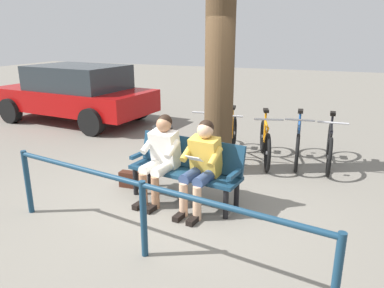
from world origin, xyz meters
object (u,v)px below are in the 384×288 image
at_px(tree_trunk, 220,67).
at_px(bench, 187,165).
at_px(bicycle_green, 329,146).
at_px(bicycle_red, 298,143).
at_px(bicycle_purple, 265,142).
at_px(bicycle_blue, 231,138).
at_px(litter_bin, 163,148).
at_px(parked_car, 76,92).
at_px(handbag, 130,179).
at_px(person_reading, 202,162).
at_px(person_companion, 161,154).
at_px(bicycle_orange, 209,134).

bearing_deg(tree_trunk, bench, 87.04).
xyz_separation_m(bicycle_green, bicycle_red, (0.54, 0.00, 0.00)).
bearing_deg(tree_trunk, bicycle_purple, -129.38).
relative_size(bicycle_red, bicycle_blue, 1.01).
bearing_deg(litter_bin, parked_car, -32.50).
height_order(bicycle_purple, bicycle_blue, same).
distance_m(handbag, bicycle_blue, 2.23).
bearing_deg(handbag, bench, 176.54).
relative_size(person_reading, bicycle_purple, 0.73).
bearing_deg(bicycle_green, bench, -41.90).
distance_m(bicycle_green, parked_car, 6.42).
bearing_deg(person_reading, bicycle_red, -104.01).
relative_size(handbag, bicycle_purple, 0.18).
bearing_deg(bicycle_blue, bench, -10.93).
bearing_deg(person_companion, bicycle_green, -124.99).
bearing_deg(bench, handbag, 4.74).
bearing_deg(bicycle_red, bench, -35.45).
distance_m(bicycle_red, parked_car, 5.89).
bearing_deg(litter_bin, tree_trunk, -162.73).
height_order(bicycle_green, parked_car, parked_car).
xyz_separation_m(person_companion, bicycle_purple, (-1.04, -2.11, -0.30)).
xyz_separation_m(person_companion, tree_trunk, (-0.40, -1.32, 1.08)).
distance_m(bicycle_purple, bicycle_blue, 0.65).
bearing_deg(bicycle_orange, person_reading, 7.17).
bearing_deg(tree_trunk, person_reading, 99.39).
bearing_deg(tree_trunk, bicycle_blue, -89.55).
bearing_deg(bicycle_orange, bicycle_green, 81.34).
distance_m(person_companion, bicycle_orange, 2.25).
distance_m(tree_trunk, litter_bin, 1.65).
bearing_deg(bicycle_green, parked_car, -102.07).
xyz_separation_m(bicycle_green, bicycle_orange, (2.22, 0.05, 0.00)).
distance_m(litter_bin, bicycle_orange, 1.25).
bearing_deg(person_reading, handbag, -3.69).
bearing_deg(parked_car, bicycle_orange, 169.29).
bearing_deg(litter_bin, bicycle_orange, -108.97).
bearing_deg(handbag, parked_car, -42.31).
bearing_deg(tree_trunk, handbag, 47.83).
bearing_deg(bench, tree_trunk, -84.76).
distance_m(person_companion, tree_trunk, 1.75).
bearing_deg(parked_car, person_reading, 149.23).
bearing_deg(bicycle_blue, litter_bin, -48.34).
xyz_separation_m(person_reading, bicycle_green, (-1.51, -2.37, -0.31)).
distance_m(person_reading, parked_car, 5.93).
bearing_deg(handbag, bicycle_purple, -131.07).
bearing_deg(litter_bin, handbag, 80.26).
relative_size(bench, tree_trunk, 0.47).
xyz_separation_m(litter_bin, bicycle_red, (-2.09, -1.23, -0.02)).
bearing_deg(bicycle_red, bicycle_green, 84.89).
bearing_deg(person_companion, bicycle_red, -116.89).
xyz_separation_m(bench, bicycle_blue, (-0.06, -2.02, -0.15)).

